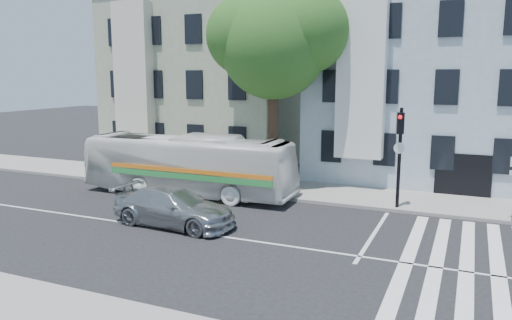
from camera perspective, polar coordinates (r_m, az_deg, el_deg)
The scene contains 9 objects.
ground at distance 19.58m, azimuth -7.39°, elevation -8.19°, with size 120.00×120.00×0.00m, color black.
sidewalk_far at distance 26.49m, azimuth 1.53°, elevation -3.19°, with size 80.00×4.00×0.15m, color gray.
building_left at distance 35.14m, azimuth -4.81°, elevation 8.90°, with size 12.00×10.00×11.00m, color gray.
building_right at distance 31.05m, azimuth 18.83°, elevation 8.31°, with size 12.00×10.00×11.00m, color #9BB0B8.
street_tree at distance 26.54m, azimuth 2.34°, elevation 13.69°, with size 7.30×5.90×11.10m.
bus at distance 25.18m, azimuth -7.78°, elevation -0.57°, with size 10.98×2.57×3.06m, color white.
sedan at distance 20.38m, azimuth -9.37°, elevation -5.30°, with size 5.24×2.13×1.52m, color #AAACB1.
hedge at distance 25.93m, azimuth -5.00°, elevation -2.54°, with size 8.50×0.84×0.70m, color #2D531B, non-canonical shape.
traffic_signal at distance 22.64m, azimuth 16.09°, elevation 1.65°, with size 0.47×0.54×4.59m.
Camera 1 is at (9.67, -15.93, 6.01)m, focal length 35.00 mm.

